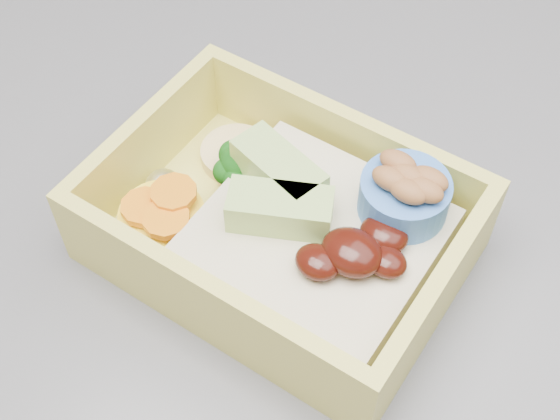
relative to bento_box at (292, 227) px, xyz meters
The scene contains 1 object.
bento_box is the anchor object (origin of this frame).
Camera 1 is at (-0.00, -0.36, 1.31)m, focal length 50.00 mm.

